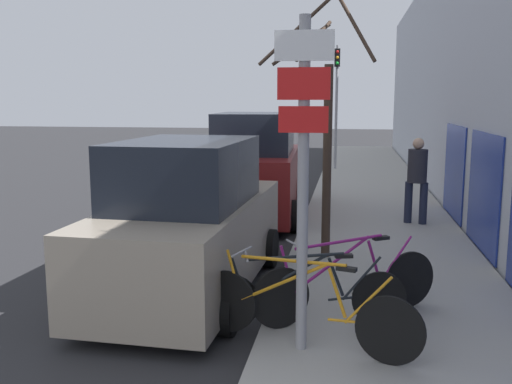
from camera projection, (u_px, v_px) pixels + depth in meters
ground_plane at (264, 216)px, 13.40m from camera, size 80.00×80.00×0.00m
sidewalk_curb at (372, 196)px, 15.70m from camera, size 3.20×32.00×0.15m
building_facade at (445, 80)px, 14.82m from camera, size 0.23×32.00×6.50m
signpost at (303, 171)px, 5.65m from camera, size 0.57×0.13×3.37m
bicycle_0 at (303, 309)px, 5.93m from camera, size 2.40×0.82×0.96m
bicycle_1 at (306, 295)px, 6.44m from camera, size 2.27×0.67×0.88m
bicycle_2 at (348, 284)px, 6.74m from camera, size 2.12×1.32×0.98m
parked_car_0 at (189, 224)px, 7.99m from camera, size 2.11×4.56×2.18m
parked_car_1 at (255, 171)px, 13.06m from camera, size 2.22×4.55×2.41m
pedestrian_near at (417, 174)px, 11.78m from camera, size 0.46×0.40×1.79m
street_tree at (325, 136)px, 9.08m from camera, size 1.85×1.12×4.37m
traffic_light at (337, 90)px, 20.89m from camera, size 0.20×0.30×4.50m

